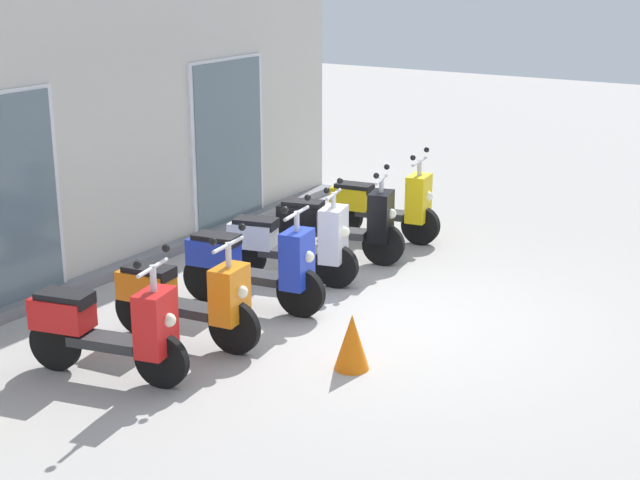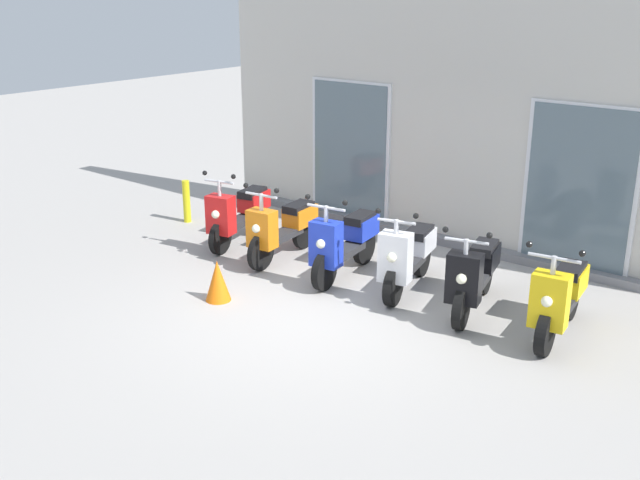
# 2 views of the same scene
# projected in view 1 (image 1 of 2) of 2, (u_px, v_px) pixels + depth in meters

# --- Properties ---
(ground_plane) EXTENTS (40.00, 40.00, 0.00)m
(ground_plane) POSITION_uv_depth(u_px,v_px,m) (373.00, 317.00, 9.62)
(ground_plane) COLOR #A8A39E
(storefront_facade) EXTENTS (8.60, 0.50, 4.09)m
(storefront_facade) POSITION_uv_depth(u_px,v_px,m) (116.00, 100.00, 10.77)
(storefront_facade) COLOR beige
(storefront_facade) RESTS_ON ground_plane
(scooter_red) EXTENTS (0.67, 1.54, 1.21)m
(scooter_red) POSITION_uv_depth(u_px,v_px,m) (107.00, 326.00, 8.10)
(scooter_red) COLOR black
(scooter_red) RESTS_ON ground_plane
(scooter_orange) EXTENTS (0.58, 1.59, 1.19)m
(scooter_orange) POSITION_uv_depth(u_px,v_px,m) (186.00, 297.00, 8.84)
(scooter_orange) COLOR black
(scooter_orange) RESTS_ON ground_plane
(scooter_blue) EXTENTS (0.62, 1.63, 1.23)m
(scooter_blue) POSITION_uv_depth(u_px,v_px,m) (254.00, 264.00, 9.72)
(scooter_blue) COLOR black
(scooter_blue) RESTS_ON ground_plane
(scooter_white) EXTENTS (0.69, 1.58, 1.20)m
(scooter_white) POSITION_uv_depth(u_px,v_px,m) (292.00, 242.00, 10.53)
(scooter_white) COLOR black
(scooter_white) RESTS_ON ground_plane
(scooter_black) EXTENTS (0.72, 1.64, 1.19)m
(scooter_black) POSITION_uv_depth(u_px,v_px,m) (339.00, 223.00, 11.29)
(scooter_black) COLOR black
(scooter_black) RESTS_ON ground_plane
(scooter_yellow) EXTENTS (0.60, 1.56, 1.22)m
(scooter_yellow) POSITION_uv_depth(u_px,v_px,m) (384.00, 205.00, 12.14)
(scooter_yellow) COLOR black
(scooter_yellow) RESTS_ON ground_plane
(traffic_cone) EXTENTS (0.32, 0.32, 0.52)m
(traffic_cone) POSITION_uv_depth(u_px,v_px,m) (352.00, 342.00, 8.36)
(traffic_cone) COLOR orange
(traffic_cone) RESTS_ON ground_plane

